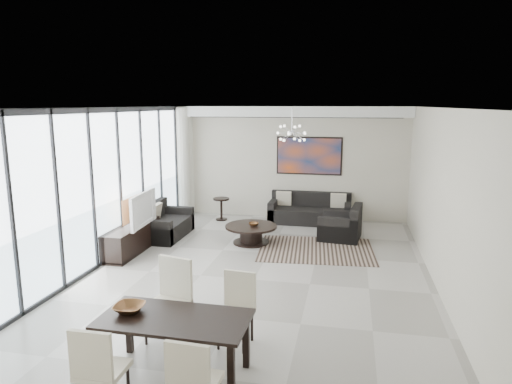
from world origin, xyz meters
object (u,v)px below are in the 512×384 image
(tv_console, at_px, (131,238))
(dining_table, at_px, (175,325))
(sofa_main, at_px, (310,213))
(television, at_px, (138,209))
(coffee_table, at_px, (251,233))

(tv_console, relative_size, dining_table, 1.07)
(sofa_main, xyz_separation_m, dining_table, (-0.86, -6.96, 0.34))
(tv_console, xyz_separation_m, television, (0.16, 0.03, 0.61))
(television, bearing_deg, sofa_main, -49.12)
(tv_console, height_order, television, television)
(coffee_table, height_order, tv_console, tv_console)
(sofa_main, xyz_separation_m, television, (-3.19, -3.05, 0.63))
(sofa_main, bearing_deg, coffee_table, -118.29)
(coffee_table, bearing_deg, tv_console, -154.92)
(television, xyz_separation_m, dining_table, (2.33, -3.91, -0.29))
(tv_console, bearing_deg, television, 10.34)
(coffee_table, xyz_separation_m, sofa_main, (1.09, 2.02, 0.03))
(coffee_table, relative_size, tv_console, 0.64)
(coffee_table, distance_m, dining_table, 4.96)
(coffee_table, bearing_deg, television, -153.90)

